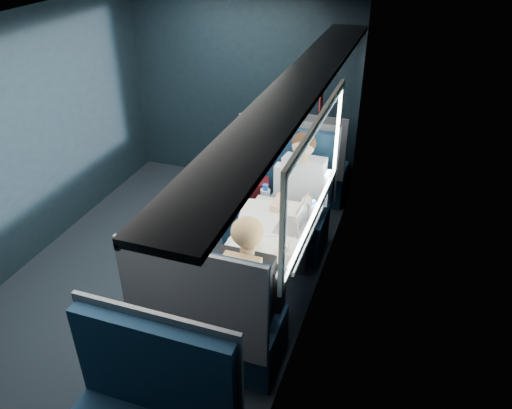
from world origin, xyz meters
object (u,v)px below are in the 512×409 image
(seat_bay_far, at_px, (211,323))
(man, at_px, (300,193))
(laptop, at_px, (296,222))
(bottle_small, at_px, (313,212))
(seat_row_front, at_px, (302,168))
(woman, at_px, (250,284))
(cup, at_px, (313,208))
(table, at_px, (271,236))
(seat_bay_near, at_px, (278,206))

(seat_bay_far, relative_size, man, 0.95)
(seat_bay_far, height_order, laptop, seat_bay_far)
(laptop, relative_size, bottle_small, 1.50)
(man, xyz_separation_m, laptop, (0.13, -0.63, 0.08))
(seat_row_front, xyz_separation_m, woman, (0.25, -2.50, 0.32))
(cup, bearing_deg, seat_row_front, 107.61)
(table, distance_m, seat_bay_near, 0.92)
(man, height_order, woman, same)
(seat_bay_near, relative_size, bottle_small, 6.25)
(seat_bay_near, height_order, man, man)
(table, relative_size, seat_bay_far, 0.79)
(man, distance_m, cup, 0.40)
(seat_bay_near, relative_size, seat_bay_far, 1.00)
(laptop, bearing_deg, seat_bay_near, 116.29)
(seat_bay_near, relative_size, laptop, 4.17)
(man, bearing_deg, seat_row_front, 102.83)
(seat_bay_far, bearing_deg, woman, 33.82)
(laptop, height_order, bottle_small, laptop)
(seat_row_front, height_order, laptop, seat_row_front)
(laptop, bearing_deg, table, -160.28)
(seat_bay_far, xyz_separation_m, bottle_small, (0.48, 1.11, 0.41))
(woman, relative_size, laptop, 4.37)
(seat_bay_far, distance_m, seat_row_front, 2.67)
(seat_row_front, height_order, cup, seat_row_front)
(seat_row_front, bearing_deg, cup, -72.39)
(seat_row_front, height_order, man, man)
(man, height_order, laptop, man)
(man, height_order, cup, man)
(woman, xyz_separation_m, bottle_small, (0.23, 0.94, 0.10))
(woman, height_order, laptop, woman)
(seat_bay_near, distance_m, seat_row_front, 0.93)
(table, relative_size, cup, 10.22)
(man, bearing_deg, table, -95.52)
(seat_row_front, height_order, woman, woman)
(table, xyz_separation_m, laptop, (0.20, 0.07, 0.14))
(woman, relative_size, bottle_small, 6.56)
(seat_bay_far, distance_m, woman, 0.43)
(seat_bay_near, xyz_separation_m, bottle_small, (0.50, -0.63, 0.40))
(woman, height_order, bottle_small, woman)
(seat_bay_far, distance_m, cup, 1.37)
(bottle_small, distance_m, cup, 0.14)
(bottle_small, xyz_separation_m, cup, (-0.02, 0.13, -0.04))
(seat_bay_near, distance_m, seat_bay_far, 1.74)
(laptop, bearing_deg, woman, -99.32)
(seat_bay_far, bearing_deg, laptop, 68.22)
(table, relative_size, laptop, 3.31)
(seat_row_front, relative_size, laptop, 3.84)
(table, relative_size, bottle_small, 4.96)
(table, height_order, woman, woman)
(seat_bay_near, bearing_deg, woman, -80.39)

